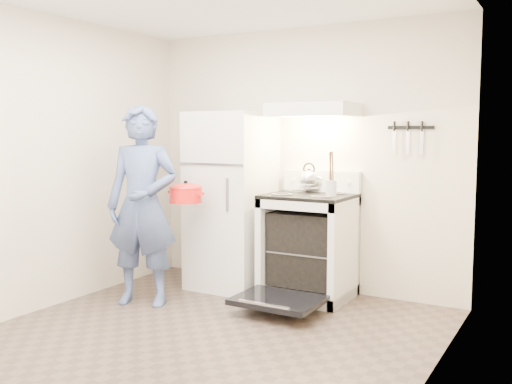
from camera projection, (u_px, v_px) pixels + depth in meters
The scene contains 15 objects.
floor at pixel (193, 343), 4.08m from camera, with size 3.60×3.60×0.00m, color #4F4036.
back_wall at pixel (302, 159), 5.51m from camera, with size 3.20×0.02×2.50m, color beige.
refrigerator at pixel (232, 200), 5.53m from camera, with size 0.70×0.70×1.70m, color silver.
stove_body at pixel (308, 248), 5.19m from camera, with size 0.76×0.65×0.92m, color silver.
cooktop at pixel (309, 196), 5.14m from camera, with size 0.76×0.65×0.03m, color black.
backsplash at pixel (322, 181), 5.38m from camera, with size 0.76×0.07×0.20m, color silver.
oven_door at pixel (278, 300), 4.71m from camera, with size 0.70×0.54×0.04m, color black.
oven_rack at pixel (308, 250), 5.19m from camera, with size 0.60×0.52×0.01m, color slate.
range_hood at pixel (313, 110), 5.13m from camera, with size 0.76×0.50×0.12m, color silver.
knife_strip at pixel (411, 127), 4.94m from camera, with size 0.40×0.02×0.03m, color black.
pizza_stone at pixel (306, 246), 5.29m from camera, with size 0.32×0.32×0.02m, color #987556.
tea_kettle at pixel (309, 178), 5.34m from camera, with size 0.22×0.19×0.27m, color silver, non-canonical shape.
utensil_jar at pixel (331, 188), 4.75m from camera, with size 0.09×0.09×0.13m, color silver.
person at pixel (143, 206), 4.96m from camera, with size 0.64×0.42×1.74m, color #334A70.
dutch_oven at pixel (186, 195), 5.05m from camera, with size 0.36×0.29×0.23m, color red, non-canonical shape.
Camera 1 is at (2.35, -3.20, 1.50)m, focal length 40.00 mm.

